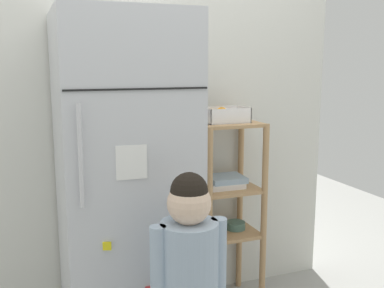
# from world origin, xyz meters

# --- Properties ---
(kitchen_wall_back) EXTENTS (2.49, 0.03, 2.19)m
(kitchen_wall_back) POSITION_xyz_m (0.00, 0.37, 1.10)
(kitchen_wall_back) COLOR silver
(kitchen_wall_back) RESTS_ON ground
(refrigerator) EXTENTS (0.63, 0.67, 1.69)m
(refrigerator) POSITION_xyz_m (-0.17, 0.02, 0.85)
(refrigerator) COLOR silver
(refrigerator) RESTS_ON ground
(child_standing) EXTENTS (0.33, 0.24, 1.02)m
(child_standing) POSITION_xyz_m (-0.03, -0.54, 0.62)
(child_standing) COLOR #3F4B66
(child_standing) RESTS_ON ground
(pantry_shelf_unit) EXTENTS (0.38, 0.34, 1.12)m
(pantry_shelf_unit) POSITION_xyz_m (0.46, 0.17, 0.66)
(pantry_shelf_unit) COLOR tan
(pantry_shelf_unit) RESTS_ON ground
(fruit_bin) EXTENTS (0.25, 0.18, 0.09)m
(fruit_bin) POSITION_xyz_m (0.46, 0.17, 1.15)
(fruit_bin) COLOR white
(fruit_bin) RESTS_ON pantry_shelf_unit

